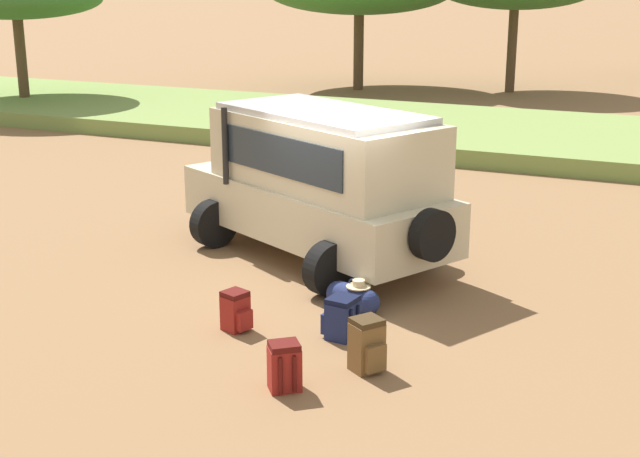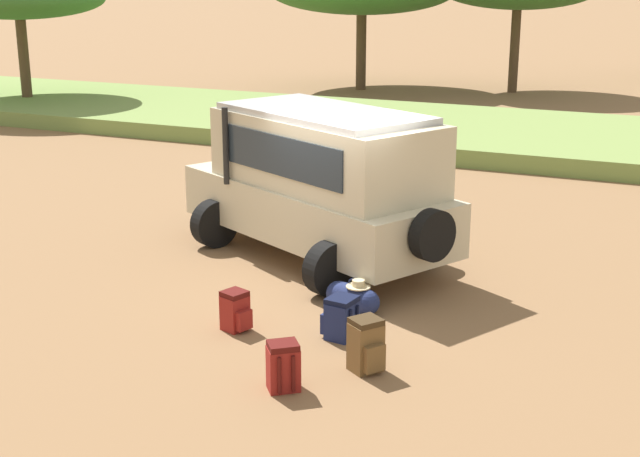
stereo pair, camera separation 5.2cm
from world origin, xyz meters
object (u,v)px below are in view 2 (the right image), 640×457
(backpack_beside_front_wheel, at_px, (341,318))
(backpack_outermost, at_px, (283,366))
(backpack_cluster_center, at_px, (366,346))
(duffel_bag_low_black_case, at_px, (353,297))
(safari_vehicle, at_px, (320,181))
(backpack_near_rear_wheel, at_px, (236,311))

(backpack_beside_front_wheel, xyz_separation_m, backpack_outermost, (-0.02, -1.60, 0.01))
(backpack_cluster_center, distance_m, backpack_outermost, 1.07)
(backpack_outermost, distance_m, duffel_bag_low_black_case, 2.55)
(backpack_beside_front_wheel, height_order, duffel_bag_low_black_case, backpack_beside_front_wheel)
(safari_vehicle, distance_m, duffel_bag_low_black_case, 2.59)
(backpack_cluster_center, bearing_deg, backpack_beside_front_wheel, 130.03)
(safari_vehicle, height_order, backpack_outermost, safari_vehicle)
(safari_vehicle, xyz_separation_m, backpack_beside_front_wheel, (1.58, -2.84, -1.03))
(backpack_near_rear_wheel, xyz_separation_m, backpack_outermost, (1.33, -1.28, 0.02))
(backpack_cluster_center, bearing_deg, backpack_outermost, -129.04)
(backpack_beside_front_wheel, distance_m, backpack_cluster_center, 1.01)
(backpack_near_rear_wheel, bearing_deg, backpack_cluster_center, -12.62)
(backpack_beside_front_wheel, bearing_deg, safari_vehicle, 119.12)
(safari_vehicle, xyz_separation_m, duffel_bag_low_black_case, (1.36, -1.90, -1.11))
(safari_vehicle, relative_size, backpack_near_rear_wheel, 10.10)
(backpack_outermost, xyz_separation_m, duffel_bag_low_black_case, (-0.20, 2.54, -0.09))
(backpack_beside_front_wheel, bearing_deg, duffel_bag_low_black_case, 103.43)
(backpack_cluster_center, relative_size, backpack_near_rear_wheel, 1.23)
(backpack_cluster_center, height_order, backpack_near_rear_wheel, backpack_cluster_center)
(backpack_cluster_center, height_order, duffel_bag_low_black_case, backpack_cluster_center)
(backpack_beside_front_wheel, relative_size, duffel_bag_low_black_case, 0.65)
(backpack_near_rear_wheel, bearing_deg, safari_vehicle, 94.17)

